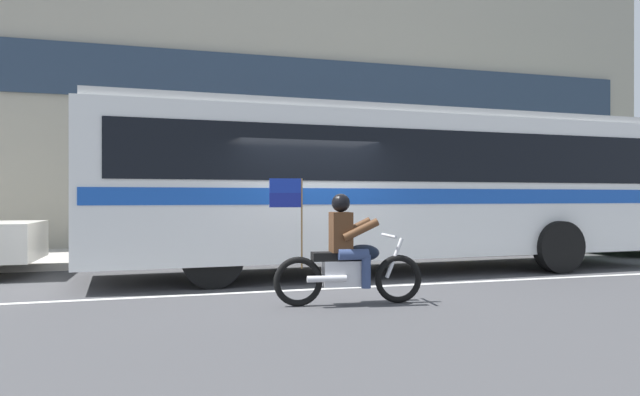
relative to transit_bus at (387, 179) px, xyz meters
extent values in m
plane|color=#3D3D3F|center=(-1.95, -1.19, -1.88)|extent=(60.00, 60.00, 0.00)
cube|color=#B7B2A8|center=(-1.95, 3.91, -1.81)|extent=(28.00, 3.80, 0.15)
cube|color=silver|center=(-1.95, -1.79, -1.88)|extent=(26.60, 0.14, 0.01)
cube|color=gray|center=(-1.95, 6.21, 5.16)|extent=(28.00, 0.80, 14.10)
cube|color=#233347|center=(-1.95, 5.77, 3.05)|extent=(25.76, 0.10, 1.40)
cube|color=white|center=(0.00, 0.01, -0.15)|extent=(11.82, 3.01, 2.70)
cube|color=black|center=(0.00, 0.01, 0.40)|extent=(10.88, 3.01, 0.96)
cube|color=#194CB2|center=(0.00, 0.01, -0.35)|extent=(11.59, 3.03, 0.28)
cube|color=silver|center=(0.00, 0.01, 1.26)|extent=(11.58, 2.87, 0.16)
cylinder|color=black|center=(-3.64, -1.17, -1.36)|extent=(1.04, 0.30, 1.04)
cylinder|color=black|center=(3.23, -1.17, -1.36)|extent=(1.04, 0.30, 1.04)
torus|color=black|center=(-1.23, -3.31, -1.54)|extent=(0.70, 0.16, 0.69)
torus|color=black|center=(-2.67, -3.15, -1.54)|extent=(0.70, 0.16, 0.69)
cube|color=silver|center=(-2.00, -3.22, -1.44)|extent=(0.67, 0.35, 0.36)
ellipsoid|color=black|center=(-1.75, -3.25, -1.16)|extent=(0.51, 0.33, 0.24)
cube|color=black|center=(-2.20, -3.20, -1.20)|extent=(0.59, 0.32, 0.12)
cylinder|color=silver|center=(-1.29, -3.30, -1.24)|extent=(0.28, 0.09, 0.58)
cylinder|color=silver|center=(-1.37, -3.29, -0.92)|extent=(0.11, 0.64, 0.04)
cylinder|color=silver|center=(-2.32, -3.35, -1.49)|extent=(0.56, 0.15, 0.09)
cube|color=#4C2D19|center=(-2.07, -3.22, -0.86)|extent=(0.32, 0.39, 0.56)
sphere|color=black|center=(-2.07, -3.22, -0.45)|extent=(0.26, 0.26, 0.26)
cylinder|color=navy|center=(-1.91, -3.05, -1.16)|extent=(0.43, 0.19, 0.15)
cylinder|color=navy|center=(-1.73, -3.07, -1.40)|extent=(0.13, 0.13, 0.46)
cylinder|color=navy|center=(-1.95, -3.41, -1.16)|extent=(0.43, 0.19, 0.15)
cylinder|color=navy|center=(-1.77, -3.43, -1.40)|extent=(0.13, 0.13, 0.46)
cylinder|color=#4C2D19|center=(-1.81, -3.04, -0.82)|extent=(0.53, 0.17, 0.32)
cylinder|color=#4C2D19|center=(-1.86, -3.44, -0.82)|extent=(0.53, 0.17, 0.32)
cylinder|color=olive|center=(-2.62, -3.16, -0.73)|extent=(0.02, 0.02, 1.25)
cube|color=#1933A5|center=(-2.85, -3.13, -0.21)|extent=(0.44, 0.07, 0.20)
cube|color=navy|center=(-2.85, -3.13, -0.41)|extent=(0.44, 0.07, 0.20)
cylinder|color=gold|center=(2.99, 2.63, -1.44)|extent=(0.22, 0.22, 0.58)
sphere|color=gold|center=(2.99, 2.63, -1.08)|extent=(0.20, 0.20, 0.20)
cylinder|color=gold|center=(2.99, 2.49, -1.41)|extent=(0.09, 0.10, 0.09)
camera|label=1|loc=(-4.71, -11.01, -0.37)|focal=32.88mm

